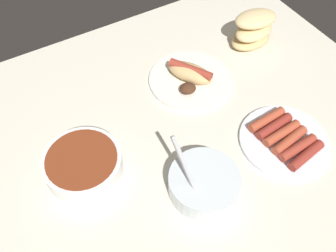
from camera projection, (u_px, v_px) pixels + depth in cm
name	position (u px, v px, depth cm)	size (l,w,h in cm)	color
ground_plane	(170.00, 129.00, 94.97)	(120.00, 90.00, 3.00)	silver
bread_stack	(253.00, 30.00, 108.47)	(14.19, 10.51, 10.80)	#DBB77A
bowl_coleslaw	(204.00, 183.00, 80.56)	(15.75, 15.75, 14.80)	silver
plate_hotdog_assembled	(190.00, 77.00, 101.69)	(22.97, 22.97, 5.61)	white
bowl_chili	(83.00, 164.00, 83.64)	(17.93, 17.93, 5.04)	white
plate_sausages	(285.00, 139.00, 89.67)	(21.84, 21.84, 3.36)	white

